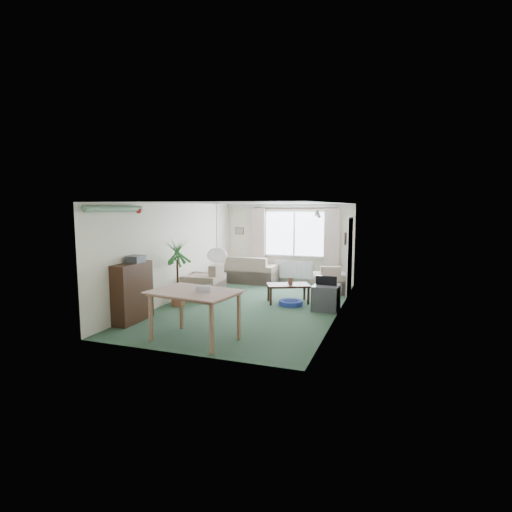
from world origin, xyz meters
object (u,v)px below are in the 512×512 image
(armchair_corner, at_px, (329,279))
(armchair_left, at_px, (204,281))
(coffee_table, at_px, (288,293))
(dining_table, at_px, (195,316))
(bookshelf, at_px, (133,292))
(sofa, at_px, (250,269))
(houseplant, at_px, (177,272))
(pet_bed, at_px, (291,303))
(tv_cube, at_px, (326,297))

(armchair_corner, relative_size, armchair_left, 0.89)
(armchair_left, height_order, coffee_table, armchair_left)
(dining_table, bearing_deg, armchair_left, 114.54)
(bookshelf, distance_m, dining_table, 1.86)
(armchair_left, distance_m, bookshelf, 2.49)
(sofa, relative_size, houseplant, 1.01)
(armchair_left, relative_size, dining_table, 0.69)
(armchair_left, bearing_deg, houseplant, -12.43)
(dining_table, height_order, pet_bed, dining_table)
(sofa, distance_m, houseplant, 3.37)
(dining_table, bearing_deg, coffee_table, 75.97)
(armchair_corner, height_order, coffee_table, armchair_corner)
(bookshelf, xyz_separation_m, dining_table, (1.75, -0.62, -0.17))
(sofa, xyz_separation_m, houseplant, (-0.60, -3.29, 0.39))
(coffee_table, xyz_separation_m, dining_table, (-0.80, -3.22, 0.20))
(dining_table, bearing_deg, houseplant, 127.13)
(sofa, bearing_deg, dining_table, 100.33)
(bookshelf, bearing_deg, coffee_table, 44.73)
(bookshelf, bearing_deg, tv_cube, 31.38)
(houseplant, distance_m, pet_bed, 2.76)
(tv_cube, distance_m, pet_bed, 0.89)
(coffee_table, bearing_deg, tv_cube, -20.66)
(bookshelf, height_order, houseplant, houseplant)
(pet_bed, bearing_deg, sofa, 128.75)
(pet_bed, bearing_deg, armchair_left, 177.60)
(houseplant, height_order, pet_bed, houseplant)
(armchair_left, xyz_separation_m, dining_table, (1.41, -3.08, 0.00))
(sofa, bearing_deg, armchair_corner, 165.70)
(dining_table, xyz_separation_m, tv_cube, (1.79, 2.85, -0.15))
(pet_bed, bearing_deg, armchair_corner, 69.84)
(bookshelf, xyz_separation_m, tv_cube, (3.54, 2.23, -0.32))
(armchair_left, distance_m, dining_table, 3.39)
(sofa, distance_m, armchair_left, 2.31)
(tv_cube, bearing_deg, coffee_table, 160.59)
(houseplant, bearing_deg, armchair_corner, 40.21)
(pet_bed, bearing_deg, dining_table, -107.45)
(pet_bed, bearing_deg, coffee_table, 119.43)
(armchair_left, bearing_deg, armchair_corner, 114.39)
(coffee_table, bearing_deg, bookshelf, -134.45)
(coffee_table, distance_m, tv_cube, 1.06)
(sofa, bearing_deg, coffee_table, 129.81)
(armchair_left, relative_size, bookshelf, 0.80)
(sofa, height_order, bookshelf, bookshelf)
(tv_cube, bearing_deg, bookshelf, -146.54)
(houseplant, bearing_deg, pet_bed, 20.39)
(sofa, height_order, coffee_table, sofa)
(coffee_table, bearing_deg, pet_bed, -60.57)
(bookshelf, relative_size, dining_table, 0.87)
(coffee_table, distance_m, bookshelf, 3.66)
(armchair_corner, bearing_deg, pet_bed, 55.62)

